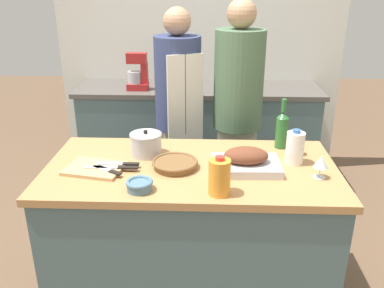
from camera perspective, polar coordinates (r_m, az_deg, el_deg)
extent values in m
cube|color=#4C666B|center=(2.43, -0.12, -12.99)|extent=(1.52, 0.77, 0.84)
cube|color=#B27F4C|center=(2.20, -0.13, -3.58)|extent=(1.57, 0.79, 0.04)
cube|color=#4C666B|center=(3.83, 0.90, 1.05)|extent=(2.11, 0.58, 0.88)
cube|color=#56514C|center=(3.69, 0.95, 7.70)|extent=(2.18, 0.60, 0.04)
cube|color=silver|center=(3.96, 1.12, 14.27)|extent=(2.68, 0.10, 2.55)
cube|color=#BCBCC1|center=(2.16, 7.53, -3.04)|extent=(0.37, 0.26, 0.04)
ellipsoid|color=brown|center=(2.14, 7.60, -1.62)|extent=(0.24, 0.16, 0.09)
cylinder|color=brown|center=(2.17, -2.42, -2.92)|extent=(0.23, 0.23, 0.03)
torus|color=brown|center=(2.16, -2.42, -2.51)|extent=(0.25, 0.25, 0.02)
cube|color=tan|center=(2.21, -13.46, -3.34)|extent=(0.33, 0.27, 0.02)
cylinder|color=#B7B7BC|center=(2.33, -6.46, -0.17)|extent=(0.18, 0.18, 0.12)
cylinder|color=#B7B7BC|center=(2.30, -6.53, 1.31)|extent=(0.18, 0.18, 0.01)
sphere|color=black|center=(2.30, -6.55, 1.73)|extent=(0.02, 0.02, 0.02)
cylinder|color=slate|center=(1.96, -7.37, -5.90)|extent=(0.12, 0.12, 0.04)
torus|color=slate|center=(1.95, -7.40, -5.35)|extent=(0.13, 0.13, 0.02)
cylinder|color=orange|center=(1.89, 3.87, -4.66)|extent=(0.10, 0.10, 0.17)
cylinder|color=red|center=(1.85, 3.95, -2.01)|extent=(0.04, 0.04, 0.02)
cylinder|color=white|center=(2.26, 14.25, -0.56)|extent=(0.10, 0.10, 0.18)
cylinder|color=#3360B2|center=(2.23, 14.48, 1.75)|extent=(0.04, 0.04, 0.02)
cylinder|color=#28662D|center=(2.46, 12.45, 1.54)|extent=(0.07, 0.07, 0.19)
cone|color=#28662D|center=(2.42, 12.66, 3.99)|extent=(0.07, 0.07, 0.04)
cylinder|color=#28662D|center=(2.41, 12.78, 5.28)|extent=(0.03, 0.03, 0.08)
cylinder|color=silver|center=(2.17, 17.40, -4.46)|extent=(0.06, 0.06, 0.00)
cylinder|color=silver|center=(2.16, 17.49, -3.78)|extent=(0.01, 0.01, 0.05)
cone|color=silver|center=(2.13, 17.67, -2.36)|extent=(0.07, 0.07, 0.06)
cylinder|color=silver|center=(2.42, 14.55, -1.34)|extent=(0.06, 0.06, 0.00)
cylinder|color=silver|center=(2.41, 14.61, -0.72)|extent=(0.01, 0.01, 0.05)
cone|color=silver|center=(2.39, 14.75, 0.57)|extent=(0.07, 0.07, 0.06)
cube|color=#B7B7BC|center=(2.19, -12.61, -3.19)|extent=(0.18, 0.03, 0.01)
cube|color=black|center=(2.15, -8.97, -3.30)|extent=(0.11, 0.03, 0.01)
cube|color=#B7B7BC|center=(2.17, -12.50, -3.34)|extent=(0.11, 0.09, 0.01)
cube|color=black|center=(2.11, -10.73, -3.96)|extent=(0.07, 0.06, 0.01)
cube|color=#B7B7BC|center=(2.22, -11.50, -2.71)|extent=(0.14, 0.03, 0.01)
cube|color=black|center=(2.19, -8.56, -2.79)|extent=(0.09, 0.03, 0.01)
cube|color=#B22323|center=(3.63, -7.59, 8.04)|extent=(0.18, 0.14, 0.06)
cylinder|color=#B7B7BC|center=(3.61, -8.01, 9.27)|extent=(0.13, 0.13, 0.10)
cube|color=#B22323|center=(3.59, -6.68, 9.83)|extent=(0.05, 0.08, 0.17)
cube|color=#B22323|center=(3.57, -7.79, 11.87)|extent=(0.17, 0.08, 0.09)
cylinder|color=#B28E2D|center=(3.78, 8.62, 9.55)|extent=(0.05, 0.05, 0.18)
cylinder|color=black|center=(3.76, 8.71, 11.05)|extent=(0.02, 0.02, 0.02)
cylinder|color=#234C28|center=(3.78, -0.22, 9.38)|extent=(0.06, 0.06, 0.13)
cylinder|color=black|center=(3.76, -0.22, 10.49)|extent=(0.03, 0.03, 0.02)
cylinder|color=maroon|center=(3.65, 8.25, 8.96)|extent=(0.06, 0.06, 0.17)
cylinder|color=black|center=(3.63, 8.33, 10.37)|extent=(0.02, 0.02, 0.02)
cube|color=beige|center=(3.19, -1.83, -4.31)|extent=(0.32, 0.27, 0.80)
cylinder|color=navy|center=(2.94, -2.00, 8.52)|extent=(0.33, 0.33, 0.66)
sphere|color=tan|center=(2.87, -2.12, 16.84)|extent=(0.19, 0.19, 0.19)
cube|color=silver|center=(2.85, -0.92, 4.13)|extent=(0.24, 0.12, 0.84)
cube|color=beige|center=(3.14, 5.99, -4.59)|extent=(0.28, 0.20, 0.82)
cylinder|color=#4C6B4C|center=(2.88, 6.59, 8.93)|extent=(0.35, 0.35, 0.69)
sphere|color=tan|center=(2.82, 7.00, 17.73)|extent=(0.20, 0.20, 0.20)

